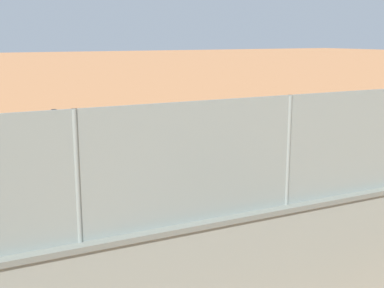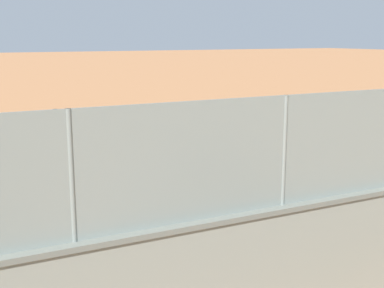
# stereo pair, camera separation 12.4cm
# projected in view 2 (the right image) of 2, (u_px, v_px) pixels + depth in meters

# --- Properties ---
(ground_plane) EXTENTS (260.00, 260.00, 0.00)m
(ground_plane) POSITION_uv_depth(u_px,v_px,m) (174.00, 139.00, 22.51)
(ground_plane) COLOR #A36B42
(player_near_wall_returning) EXTENTS (0.71, 1.22, 1.56)m
(player_near_wall_returning) POSITION_uv_depth(u_px,v_px,m) (104.00, 131.00, 19.38)
(player_near_wall_returning) COLOR #591919
(player_near_wall_returning) RESTS_ON ground_plane
(player_crossing_court) EXTENTS (0.98, 0.69, 1.46)m
(player_crossing_court) POSITION_uv_depth(u_px,v_px,m) (56.00, 124.00, 21.29)
(player_crossing_court) COLOR #591919
(player_crossing_court) RESTS_ON ground_plane
(sports_ball) EXTENTS (0.13, 0.13, 0.13)m
(sports_ball) POSITION_uv_depth(u_px,v_px,m) (95.00, 132.00, 16.81)
(sports_ball) COLOR orange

